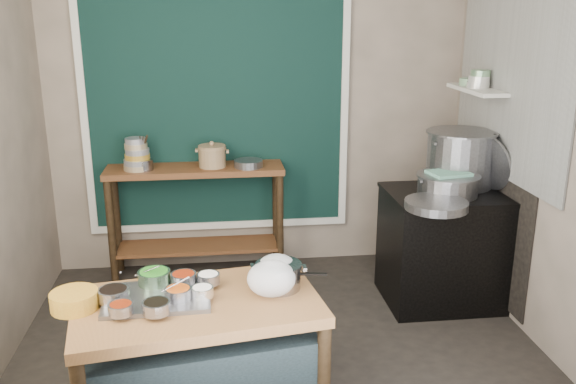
{
  "coord_description": "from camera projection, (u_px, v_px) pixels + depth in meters",
  "views": [
    {
      "loc": [
        -0.38,
        -3.63,
        2.19
      ],
      "look_at": [
        0.1,
        0.25,
        1.02
      ],
      "focal_mm": 38.0,
      "sensor_mm": 36.0,
      "label": 1
    }
  ],
  "objects": [
    {
      "name": "floor",
      "position": [
        278.0,
        348.0,
        4.12
      ],
      "size": [
        3.5,
        3.0,
        0.02
      ],
      "primitive_type": "cube",
      "color": "#29241F",
      "rests_on": "ground"
    },
    {
      "name": "back_wall",
      "position": [
        259.0,
        107.0,
        5.15
      ],
      "size": [
        3.5,
        0.02,
        2.8
      ],
      "primitive_type": "cube",
      "color": "gray",
      "rests_on": "floor"
    },
    {
      "name": "right_wall",
      "position": [
        549.0,
        137.0,
        3.92
      ],
      "size": [
        0.02,
        3.0,
        2.8
      ],
      "primitive_type": "cube",
      "color": "gray",
      "rests_on": "floor"
    },
    {
      "name": "curtain_panel",
      "position": [
        217.0,
        114.0,
        5.09
      ],
      "size": [
        2.1,
        0.02,
        1.9
      ],
      "primitive_type": "cube",
      "color": "black",
      "rests_on": "back_wall"
    },
    {
      "name": "curtain_frame",
      "position": [
        217.0,
        114.0,
        5.08
      ],
      "size": [
        2.22,
        0.03,
        2.02
      ],
      "primitive_type": null,
      "color": "beige",
      "rests_on": "back_wall"
    },
    {
      "name": "tile_panel",
      "position": [
        512.0,
        59.0,
        4.31
      ],
      "size": [
        0.02,
        1.7,
        1.7
      ],
      "primitive_type": "cube",
      "color": "#B2B2AA",
      "rests_on": "right_wall"
    },
    {
      "name": "soot_patch",
      "position": [
        491.0,
        209.0,
        4.74
      ],
      "size": [
        0.01,
        1.3,
        1.3
      ],
      "primitive_type": "cube",
      "color": "black",
      "rests_on": "right_wall"
    },
    {
      "name": "wall_shelf",
      "position": [
        477.0,
        90.0,
        4.66
      ],
      "size": [
        0.22,
        0.7,
        0.03
      ],
      "primitive_type": "cube",
      "color": "beige",
      "rests_on": "right_wall"
    },
    {
      "name": "prep_table",
      "position": [
        200.0,
        364.0,
        3.24
      ],
      "size": [
        1.34,
        0.9,
        0.75
      ],
      "primitive_type": "cube",
      "rotation": [
        0.0,
        0.0,
        0.15
      ],
      "color": "brown",
      "rests_on": "floor"
    },
    {
      "name": "back_counter",
      "position": [
        197.0,
        221.0,
        5.14
      ],
      "size": [
        1.45,
        0.4,
        0.95
      ],
      "primitive_type": "cube",
      "color": "brown",
      "rests_on": "floor"
    },
    {
      "name": "stove_block",
      "position": [
        445.0,
        249.0,
        4.68
      ],
      "size": [
        0.9,
        0.68,
        0.85
      ],
      "primitive_type": "cube",
      "color": "black",
      "rests_on": "floor"
    },
    {
      "name": "stove_top",
      "position": [
        449.0,
        194.0,
        4.55
      ],
      "size": [
        0.92,
        0.69,
        0.03
      ],
      "primitive_type": "cube",
      "color": "black",
      "rests_on": "stove_block"
    },
    {
      "name": "condiment_tray",
      "position": [
        157.0,
        298.0,
        3.14
      ],
      "size": [
        0.55,
        0.4,
        0.02
      ],
      "primitive_type": "cube",
      "rotation": [
        0.0,
        0.0,
        0.03
      ],
      "color": "gray",
      "rests_on": "prep_table"
    },
    {
      "name": "condiment_bowls",
      "position": [
        160.0,
        289.0,
        3.14
      ],
      "size": [
        0.62,
        0.5,
        0.07
      ],
      "color": "silver",
      "rests_on": "condiment_tray"
    },
    {
      "name": "yellow_basin",
      "position": [
        74.0,
        300.0,
        3.04
      ],
      "size": [
        0.28,
        0.28,
        0.09
      ],
      "primitive_type": "cylinder",
      "rotation": [
        0.0,
        0.0,
        -0.21
      ],
      "color": "#B58E29",
      "rests_on": "prep_table"
    },
    {
      "name": "saucepan",
      "position": [
        278.0,
        276.0,
        3.26
      ],
      "size": [
        0.3,
        0.3,
        0.14
      ],
      "primitive_type": null,
      "rotation": [
        0.0,
        0.0,
        -0.17
      ],
      "color": "gray",
      "rests_on": "prep_table"
    },
    {
      "name": "plastic_bag_a",
      "position": [
        271.0,
        278.0,
        3.17
      ],
      "size": [
        0.32,
        0.3,
        0.19
      ],
      "primitive_type": "ellipsoid",
      "rotation": [
        0.0,
        0.0,
        -0.43
      ],
      "color": "white",
      "rests_on": "prep_table"
    },
    {
      "name": "plastic_bag_b",
      "position": [
        277.0,
        270.0,
        3.3
      ],
      "size": [
        0.28,
        0.26,
        0.17
      ],
      "primitive_type": "ellipsoid",
      "rotation": [
        0.0,
        0.0,
        -0.36
      ],
      "color": "white",
      "rests_on": "prep_table"
    },
    {
      "name": "bowl_stack",
      "position": [
        137.0,
        156.0,
        4.89
      ],
      "size": [
        0.23,
        0.23,
        0.26
      ],
      "color": "tan",
      "rests_on": "back_counter"
    },
    {
      "name": "utensil_cup",
      "position": [
        144.0,
        165.0,
        4.89
      ],
      "size": [
        0.15,
        0.15,
        0.09
      ],
      "primitive_type": "cylinder",
      "rotation": [
        0.0,
        0.0,
        0.04
      ],
      "color": "gray",
      "rests_on": "back_counter"
    },
    {
      "name": "ceramic_crock",
      "position": [
        212.0,
        157.0,
        4.98
      ],
      "size": [
        0.29,
        0.29,
        0.16
      ],
      "primitive_type": null,
      "rotation": [
        0.0,
        0.0,
        -0.26
      ],
      "color": "#836647",
      "rests_on": "back_counter"
    },
    {
      "name": "wide_bowl",
      "position": [
        248.0,
        164.0,
        4.98
      ],
      "size": [
        0.28,
        0.28,
        0.06
      ],
      "primitive_type": "cylinder",
      "rotation": [
        0.0,
        0.0,
        -0.21
      ],
      "color": "gray",
      "rests_on": "back_counter"
    },
    {
      "name": "stock_pot",
      "position": [
        460.0,
        159.0,
        4.67
      ],
      "size": [
        0.71,
        0.71,
        0.43
      ],
      "primitive_type": null,
      "rotation": [
        0.0,
        0.0,
        0.39
      ],
      "color": "gray",
      "rests_on": "stove_top"
    },
    {
      "name": "pot_lid",
      "position": [
        490.0,
        163.0,
        4.55
      ],
      "size": [
        0.24,
        0.44,
        0.43
      ],
      "primitive_type": "cylinder",
      "rotation": [
        0.0,
        1.36,
        0.32
      ],
      "color": "gray",
      "rests_on": "stove_top"
    },
    {
      "name": "steamer",
      "position": [
        448.0,
        185.0,
        4.47
      ],
      "size": [
        0.57,
        0.57,
        0.15
      ],
      "primitive_type": null,
      "rotation": [
        0.0,
        0.0,
        0.23
      ],
      "color": "gray",
      "rests_on": "stove_top"
    },
    {
      "name": "green_cloth",
      "position": [
        449.0,
        173.0,
        4.44
      ],
      "size": [
        0.32,
        0.27,
        0.02
      ],
      "primitive_type": "cube",
      "rotation": [
        0.0,
        0.0,
        0.2
      ],
      "color": "#69AE96",
      "rests_on": "steamer"
    },
    {
      "name": "shallow_pan",
      "position": [
        436.0,
        205.0,
        4.16
      ],
      "size": [
        0.45,
        0.45,
        0.06
      ],
      "primitive_type": "cylinder",
      "rotation": [
        0.0,
        0.0,
        -0.03
      ],
      "color": "gray",
      "rests_on": "stove_top"
    },
    {
      "name": "shelf_bowl_stack",
      "position": [
        479.0,
        80.0,
        4.62
      ],
      "size": [
        0.17,
        0.17,
        0.14
      ],
      "color": "silver",
      "rests_on": "wall_shelf"
    },
    {
      "name": "shelf_bowl_green",
      "position": [
        469.0,
        82.0,
        4.8
      ],
      "size": [
        0.19,
        0.19,
        0.05
      ],
      "primitive_type": "cylinder",
      "rotation": [
        0.0,
        0.0,
        -0.25
      ],
      "color": "gray",
      "rests_on": "wall_shelf"
    }
  ]
}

